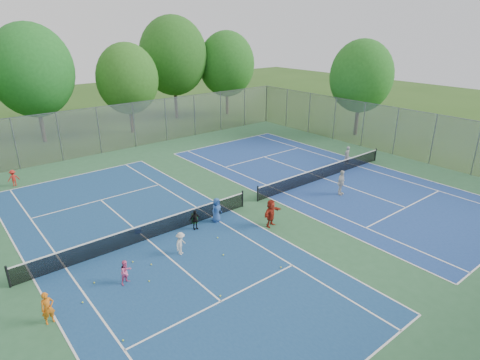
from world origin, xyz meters
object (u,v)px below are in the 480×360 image
Objects in this scene: net_left at (147,232)px; ball_crate at (138,230)px; net_right at (324,173)px; instructor at (347,156)px; ball_hopper at (194,219)px.

ball_crate is at bearing 92.12° from net_left.
net_left is at bearing -87.88° from ball_crate.
net_right is 3.85m from instructor.
instructor is at bearing 12.98° from net_right.
ball_crate is 0.57× the size of ball_hopper.
instructor reaches higher than ball_crate.
ball_crate is 0.21× the size of instructor.
ball_hopper is 0.36× the size of instructor.
net_left and net_right have the same top height.
net_left is 14.00m from net_right.
instructor reaches higher than ball_hopper.
ball_crate is at bearing 175.89° from net_right.
ball_crate is 17.79m from instructor.
net_left reaches higher than ball_crate.
ball_hopper is at bearing 0.81° from net_left.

